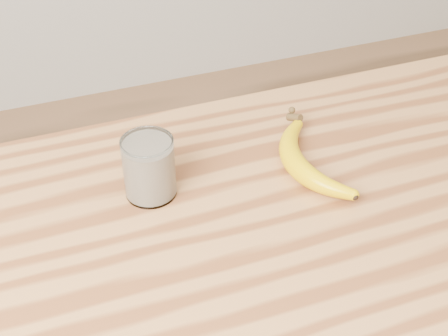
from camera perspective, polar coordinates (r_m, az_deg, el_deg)
name	(u,v)px	position (r m, az deg, el deg)	size (l,w,h in m)	color
table	(371,272)	(1.08, 13.33, -9.26)	(1.20, 0.80, 0.90)	#AE723E
smoothie_glass	(149,168)	(0.98, -6.86, 0.01)	(0.08, 0.08, 0.10)	white
banana	(295,164)	(1.04, 6.47, 0.39)	(0.11, 0.30, 0.04)	#E6B500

